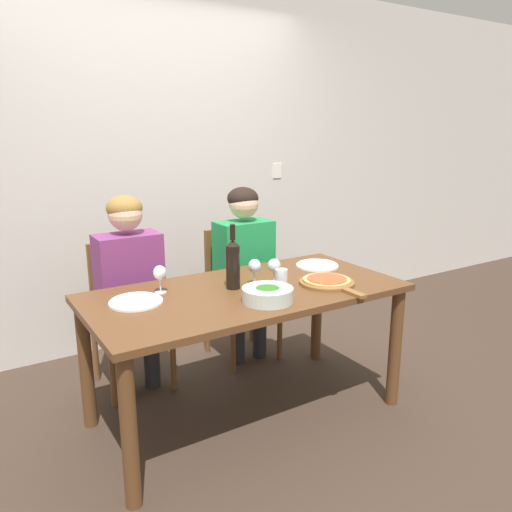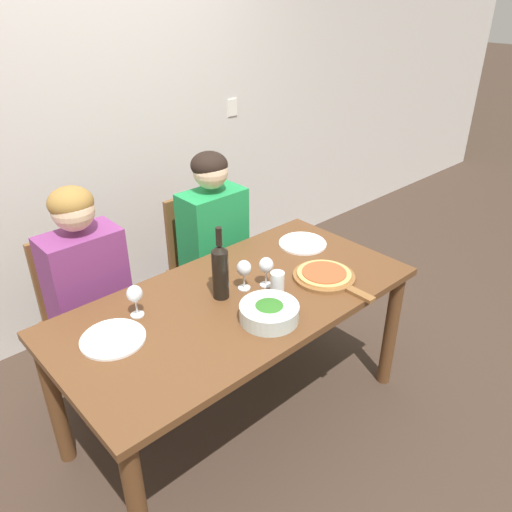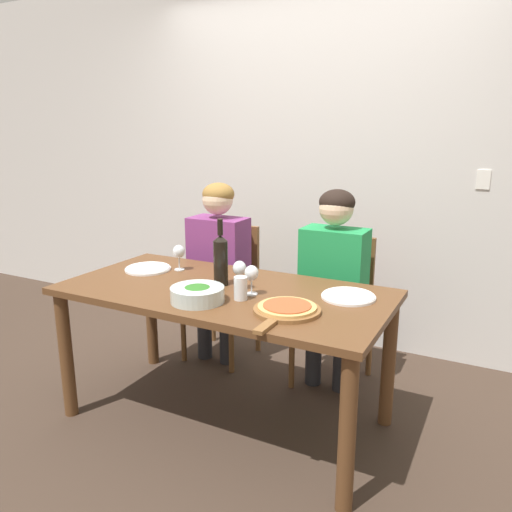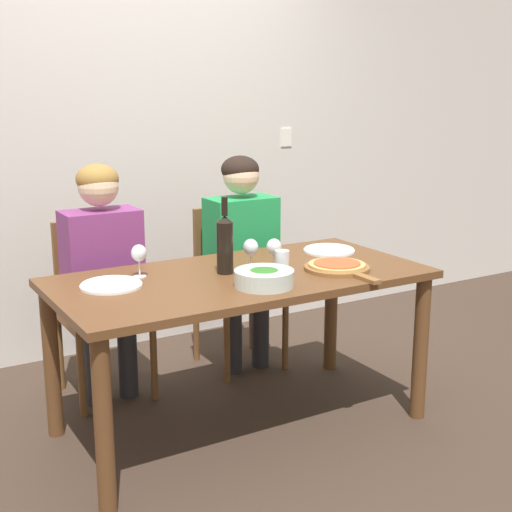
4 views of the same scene
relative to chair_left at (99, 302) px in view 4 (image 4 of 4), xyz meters
name	(u,v)px [view 4 (image 4 of 4)]	position (x,y,z in m)	size (l,w,h in m)	color
ground_plane	(241,425)	(0.43, -0.75, -0.49)	(40.00, 40.00, 0.00)	#3D2D23
back_wall	(129,127)	(0.43, 0.60, 0.86)	(10.00, 0.06, 2.70)	silver
dining_table	(241,296)	(0.43, -0.75, 0.16)	(1.70, 0.84, 0.75)	brown
chair_left	(99,302)	(0.00, 0.00, 0.00)	(0.42, 0.42, 0.91)	brown
chair_right	(234,281)	(0.81, 0.00, 0.00)	(0.42, 0.42, 0.91)	brown
person_woman	(103,261)	(0.00, -0.11, 0.24)	(0.47, 0.51, 1.22)	#28282D
person_man	(243,243)	(0.81, -0.11, 0.24)	(0.47, 0.51, 1.22)	#28282D
wine_bottle	(225,243)	(0.38, -0.69, 0.40)	(0.08, 0.08, 0.35)	black
broccoli_bowl	(264,278)	(0.42, -0.97, 0.30)	(0.26, 0.26, 0.08)	silver
dinner_plate_left	(111,285)	(-0.15, -0.65, 0.27)	(0.27, 0.27, 0.02)	white
dinner_plate_right	(329,250)	(1.05, -0.59, 0.27)	(0.27, 0.27, 0.02)	white
pizza_on_board	(338,267)	(0.86, -0.92, 0.28)	(0.31, 0.45, 0.04)	brown
wine_glass_left	(139,255)	(0.02, -0.56, 0.37)	(0.07, 0.07, 0.15)	silver
wine_glass_right	(274,248)	(0.60, -0.76, 0.37)	(0.07, 0.07, 0.15)	silver
wine_glass_centre	(251,249)	(0.51, -0.71, 0.37)	(0.07, 0.07, 0.15)	silver
water_tumbler	(282,263)	(0.59, -0.85, 0.32)	(0.07, 0.07, 0.11)	silver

